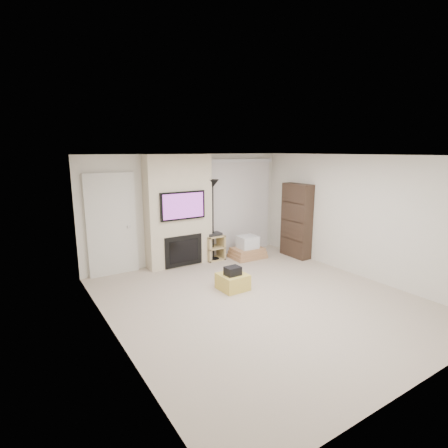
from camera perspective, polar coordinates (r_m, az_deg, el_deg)
floor at (r=6.33m, az=5.97°, el=-12.17°), size 5.00×5.50×0.00m
ceiling at (r=5.78m, az=6.51°, el=11.08°), size 5.00×5.50×0.00m
wall_back at (r=8.22m, az=-5.81°, el=2.57°), size 5.00×0.00×2.50m
wall_front at (r=4.24m, az=30.30°, el=-8.03°), size 5.00×0.00×2.50m
wall_left at (r=4.83m, az=-17.73°, el=-4.63°), size 0.00×5.50×2.50m
wall_right at (r=7.72m, az=20.90°, el=1.23°), size 0.00×5.50×2.50m
hvac_vent at (r=6.66m, az=4.85°, el=11.19°), size 0.35×0.18×0.01m
ottoman at (r=6.68m, az=1.43°, el=-9.38°), size 0.51×0.51×0.30m
black_bag at (r=6.56m, az=1.43°, el=-7.67°), size 0.28×0.23×0.16m
fireplace_wall at (r=7.88m, az=-7.40°, el=2.03°), size 1.50×0.47×2.50m
entry_door at (r=7.60m, az=-17.86°, el=-0.22°), size 1.02×0.11×2.14m
vertical_blinds at (r=8.88m, az=2.44°, el=3.47°), size 1.98×0.10×2.37m
floor_lamp at (r=8.11m, az=-1.84°, el=4.39°), size 0.28×0.28×1.92m
av_stand at (r=8.37m, az=-1.69°, el=-3.54°), size 0.45×0.38×0.66m
box_stack at (r=8.57m, az=3.86°, el=-4.17°), size 0.83×0.64×0.54m
bookshelf at (r=8.69m, az=11.76°, el=0.54°), size 0.30×0.80×1.80m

